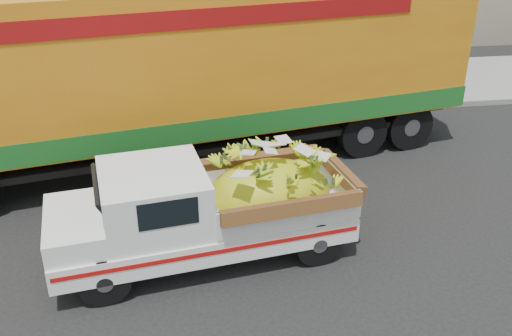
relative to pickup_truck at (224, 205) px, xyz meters
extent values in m
plane|color=black|center=(-1.74, -0.41, -0.89)|extent=(100.00, 100.00, 0.00)
cube|color=gray|center=(-1.74, 6.06, -0.81)|extent=(60.00, 0.25, 0.15)
cube|color=gray|center=(-1.74, 8.16, -0.82)|extent=(60.00, 4.00, 0.14)
cylinder|color=black|center=(-1.84, -1.02, -0.51)|extent=(0.78, 0.33, 0.76)
cylinder|color=black|center=(-2.06, 0.43, -0.51)|extent=(0.78, 0.33, 0.76)
cylinder|color=black|center=(1.42, -0.52, -0.51)|extent=(0.78, 0.33, 0.76)
cylinder|color=black|center=(1.20, 0.92, -0.51)|extent=(0.78, 0.33, 0.76)
cube|color=silver|center=(-0.37, -0.06, -0.33)|extent=(4.90, 2.39, 0.39)
cube|color=#A50F0C|center=(-0.24, -0.90, -0.27)|extent=(4.55, 0.70, 0.07)
cube|color=silver|center=(-2.65, -0.40, -0.44)|extent=(0.35, 1.66, 0.14)
cube|color=silver|center=(-2.27, -0.35, 0.04)|extent=(1.08, 1.71, 0.36)
cube|color=silver|center=(-1.09, -0.16, 0.31)|extent=(1.78, 1.85, 0.90)
cube|color=black|center=(-0.86, -0.96, 0.48)|extent=(0.84, 0.14, 0.42)
cube|color=silver|center=(0.82, 0.12, 0.12)|extent=(2.53, 2.03, 0.51)
ellipsoid|color=gold|center=(0.72, 0.11, 0.01)|extent=(2.26, 1.66, 1.28)
cylinder|color=black|center=(4.55, 3.57, -0.34)|extent=(1.14, 0.53, 1.10)
cylinder|color=black|center=(4.15, 5.53, -0.34)|extent=(1.14, 0.53, 1.10)
cylinder|color=black|center=(3.38, 3.33, -0.34)|extent=(1.14, 0.53, 1.10)
cylinder|color=black|center=(2.98, 5.29, -0.34)|extent=(1.14, 0.53, 1.10)
cube|color=black|center=(-0.25, 3.61, -0.11)|extent=(11.96, 3.39, 0.36)
cube|color=orange|center=(-0.25, 3.61, 1.49)|extent=(12.02, 4.81, 2.84)
cube|color=#195A1F|center=(-0.25, 3.61, 0.32)|extent=(12.09, 4.84, 0.45)
cube|color=maroon|center=(0.00, 2.37, 2.46)|extent=(8.23, 1.71, 0.35)
camera|label=1|loc=(-0.66, -7.86, 4.57)|focal=40.00mm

